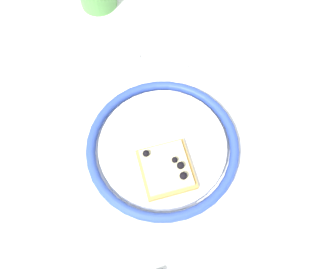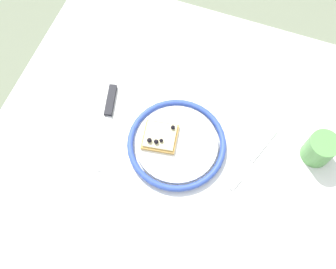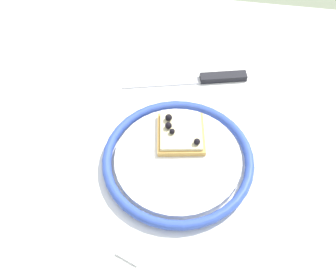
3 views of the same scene
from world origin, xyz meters
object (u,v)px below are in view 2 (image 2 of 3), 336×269
knife (109,111)px  fork (253,159)px  plate (175,143)px  pizza_slice_near (160,137)px  dining_table (172,168)px  cup (320,149)px

knife → fork: bearing=-179.7°
plate → fork: size_ratio=1.27×
pizza_slice_near → plate: bearing=-177.3°
fork → pizza_slice_near: bearing=7.8°
plate → knife: (0.19, -0.03, -0.01)m
dining_table → plate: size_ratio=3.86×
plate → cup: bearing=-164.3°
knife → fork: 0.39m
dining_table → cup: cup is taller
plate → pizza_slice_near: pizza_slice_near is taller
dining_table → knife: size_ratio=4.00×
dining_table → plate: plate is taller
dining_table → knife: bearing=-16.8°
fork → cup: 0.16m
dining_table → plate: bearing=-83.2°
dining_table → pizza_slice_near: pizza_slice_near is taller
dining_table → knife: knife is taller
fork → cup: size_ratio=2.54×
plate → cup: (-0.33, -0.09, 0.03)m
pizza_slice_near → fork: 0.24m
pizza_slice_near → fork: pizza_slice_near is taller
pizza_slice_near → knife: pizza_slice_near is taller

